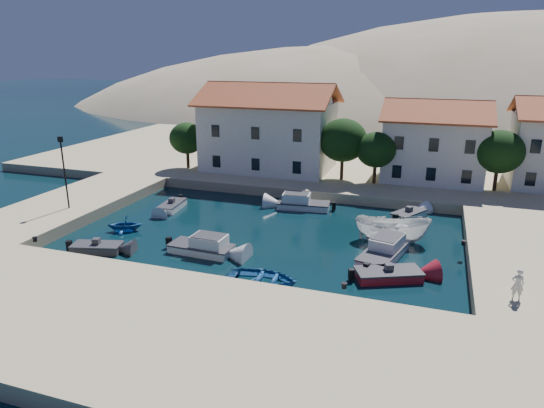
{
  "coord_description": "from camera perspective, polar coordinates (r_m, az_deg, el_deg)",
  "views": [
    {
      "loc": [
        12.19,
        -24.22,
        13.91
      ],
      "look_at": [
        -0.11,
        11.74,
        2.0
      ],
      "focal_mm": 32.0,
      "sensor_mm": 36.0,
      "label": 1
    }
  ],
  "objects": [
    {
      "name": "cabin_cruiser_east",
      "position": [
        35.22,
        12.96,
        -5.5
      ],
      "size": [
        3.37,
        5.75,
        1.6
      ],
      "rotation": [
        0.0,
        0.0,
        1.34
      ],
      "color": "silver",
      "rests_on": "ground"
    },
    {
      "name": "rowboat_west",
      "position": [
        41.36,
        -16.85,
        -3.04
      ],
      "size": [
        3.47,
        3.29,
        1.44
      ],
      "primitive_type": "imported",
      "rotation": [
        0.0,
        0.0,
        -1.14
      ],
      "color": "#1B5498",
      "rests_on": "ground"
    },
    {
      "name": "ground",
      "position": [
        30.48,
        -7.07,
        -9.9
      ],
      "size": [
        400.0,
        400.0,
        0.0
      ],
      "primitive_type": "plane",
      "color": "black",
      "rests_on": "ground"
    },
    {
      "name": "quay_north",
      "position": [
        64.46,
        9.4,
        5.15
      ],
      "size": [
        80.0,
        36.0,
        1.0
      ],
      "primitive_type": "cube",
      "color": "#C8B889",
      "rests_on": "ground"
    },
    {
      "name": "cabin_cruiser_north",
      "position": [
        45.16,
        3.73,
        0.05
      ],
      "size": [
        5.01,
        2.58,
        1.6
      ],
      "rotation": [
        0.0,
        0.0,
        3.26
      ],
      "color": "silver",
      "rests_on": "ground"
    },
    {
      "name": "cabin_cruiser_south",
      "position": [
        35.59,
        -8.3,
        -4.97
      ],
      "size": [
        4.77,
        2.19,
        1.6
      ],
      "rotation": [
        0.0,
        0.0,
        -0.04
      ],
      "color": "silver",
      "rests_on": "ground"
    },
    {
      "name": "boat_east",
      "position": [
        38.6,
        13.87,
        -4.26
      ],
      "size": [
        5.86,
        2.67,
        2.19
      ],
      "primitive_type": "imported",
      "rotation": [
        0.0,
        0.0,
        1.67
      ],
      "color": "silver",
      "rests_on": "ground"
    },
    {
      "name": "motorboat_grey_sw",
      "position": [
        37.65,
        -19.88,
        -4.89
      ],
      "size": [
        3.83,
        2.44,
        1.25
      ],
      "rotation": [
        0.0,
        0.0,
        0.26
      ],
      "color": "#38373D",
      "rests_on": "ground"
    },
    {
      "name": "building_left",
      "position": [
        55.87,
        -0.33,
        9.19
      ],
      "size": [
        14.7,
        9.45,
        9.7
      ],
      "color": "silver",
      "rests_on": "quay_north"
    },
    {
      "name": "trees",
      "position": [
        51.08,
        10.01,
        6.9
      ],
      "size": [
        37.3,
        5.3,
        6.45
      ],
      "color": "#382314",
      "rests_on": "quay_north"
    },
    {
      "name": "pedestrian",
      "position": [
        29.75,
        26.93,
        -8.42
      ],
      "size": [
        0.69,
        0.49,
        1.81
      ],
      "primitive_type": "imported",
      "rotation": [
        0.0,
        0.0,
        3.23
      ],
      "color": "silver",
      "rests_on": "quay_east"
    },
    {
      "name": "motorboat_white_ne",
      "position": [
        44.19,
        15.78,
        -1.22
      ],
      "size": [
        3.1,
        3.8,
        1.25
      ],
      "rotation": [
        0.0,
        0.0,
        1.06
      ],
      "color": "silver",
      "rests_on": "ground"
    },
    {
      "name": "rowboat_south",
      "position": [
        31.01,
        -1.11,
        -9.26
      ],
      "size": [
        4.64,
        3.4,
        0.94
      ],
      "primitive_type": "imported",
      "rotation": [
        0.0,
        0.0,
        1.61
      ],
      "color": "#1B5498",
      "rests_on": "ground"
    },
    {
      "name": "quay_south",
      "position": [
        25.7,
        -13.1,
        -14.56
      ],
      "size": [
        52.0,
        12.0,
        1.0
      ],
      "primitive_type": "cube",
      "color": "#C8B889",
      "rests_on": "ground"
    },
    {
      "name": "lamppost",
      "position": [
        44.76,
        -23.31,
        4.16
      ],
      "size": [
        0.35,
        0.25,
        6.22
      ],
      "color": "black",
      "rests_on": "quay_west"
    },
    {
      "name": "motorboat_red_se",
      "position": [
        32.25,
        13.53,
        -8.1
      ],
      "size": [
        4.55,
        3.42,
        1.25
      ],
      "rotation": [
        0.0,
        0.0,
        0.43
      ],
      "color": "maroon",
      "rests_on": "ground"
    },
    {
      "name": "quay_west",
      "position": [
        48.21,
        -22.49,
        -0.12
      ],
      "size": [
        8.0,
        20.0,
        1.0
      ],
      "primitive_type": "cube",
      "color": "#C8B889",
      "rests_on": "ground"
    },
    {
      "name": "building_mid",
      "position": [
        53.93,
        18.57,
        7.23
      ],
      "size": [
        10.5,
        8.4,
        8.3
      ],
      "color": "silver",
      "rests_on": "quay_north"
    },
    {
      "name": "motorboat_white_west",
      "position": [
        45.88,
        -11.68,
        -0.24
      ],
      "size": [
        1.96,
        3.71,
        1.25
      ],
      "rotation": [
        0.0,
        0.0,
        -1.46
      ],
      "color": "silver",
      "rests_on": "ground"
    },
    {
      "name": "bollards",
      "position": [
        32.25,
        0.37,
        -5.91
      ],
      "size": [
        29.36,
        9.56,
        0.3
      ],
      "color": "black",
      "rests_on": "ground"
    },
    {
      "name": "hills",
      "position": [
        152.71,
        21.46,
        2.02
      ],
      "size": [
        254.0,
        176.0,
        99.0
      ],
      "color": "#9B8D69",
      "rests_on": "ground"
    }
  ]
}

